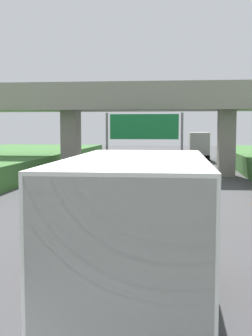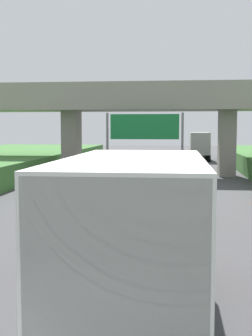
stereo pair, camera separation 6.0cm
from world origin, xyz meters
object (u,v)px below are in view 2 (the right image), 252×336
(overhead_highway_sign, at_px, (145,131))
(truck_red, at_px, (139,233))
(truck_white, at_px, (199,145))
(car_yellow, at_px, (159,203))

(overhead_highway_sign, height_order, truck_red, overhead_highway_sign)
(overhead_highway_sign, bearing_deg, truck_white, 76.55)
(overhead_highway_sign, xyz_separation_m, truck_red, (1.77, -25.51, -1.80))
(overhead_highway_sign, distance_m, car_yellow, 15.88)
(overhead_highway_sign, height_order, truck_white, overhead_highway_sign)
(overhead_highway_sign, relative_size, car_yellow, 1.43)
(truck_white, bearing_deg, overhead_highway_sign, -103.45)
(truck_white, xyz_separation_m, car_yellow, (-3.38, -36.93, -1.08))
(overhead_highway_sign, height_order, car_yellow, overhead_highway_sign)
(truck_red, relative_size, car_yellow, 1.78)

